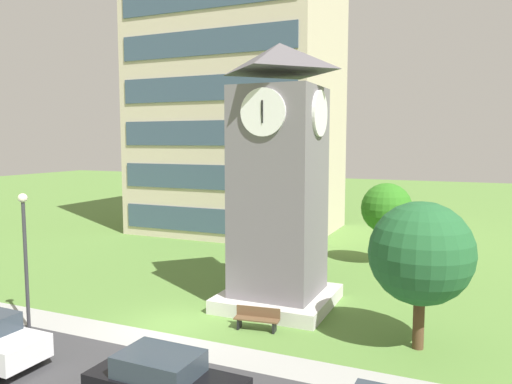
{
  "coord_description": "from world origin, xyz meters",
  "views": [
    {
      "loc": [
        10.93,
        -16.45,
        7.45
      ],
      "look_at": [
        1.55,
        4.95,
        5.01
      ],
      "focal_mm": 34.62,
      "sensor_mm": 36.0,
      "label": 1
    }
  ],
  "objects_px": {
    "tree_near_tower": "(421,254)",
    "parked_car_black": "(165,383)",
    "park_bench": "(257,318)",
    "tree_by_building": "(387,209)",
    "clock_tower": "(279,190)",
    "street_lamp": "(25,245)"
  },
  "relations": [
    {
      "from": "parked_car_black",
      "to": "park_bench",
      "type": "bearing_deg",
      "value": 90.81
    },
    {
      "from": "street_lamp",
      "to": "park_bench",
      "type": "bearing_deg",
      "value": 22.86
    },
    {
      "from": "clock_tower",
      "to": "tree_near_tower",
      "type": "xyz_separation_m",
      "value": [
        6.31,
        -2.41,
        -1.77
      ]
    },
    {
      "from": "street_lamp",
      "to": "parked_car_black",
      "type": "xyz_separation_m",
      "value": [
        8.47,
        -3.0,
        -2.53
      ]
    },
    {
      "from": "tree_by_building",
      "to": "park_bench",
      "type": "bearing_deg",
      "value": -103.38
    },
    {
      "from": "clock_tower",
      "to": "tree_near_tower",
      "type": "bearing_deg",
      "value": -20.9
    },
    {
      "from": "park_bench",
      "to": "tree_by_building",
      "type": "height_order",
      "value": "tree_by_building"
    },
    {
      "from": "tree_near_tower",
      "to": "tree_by_building",
      "type": "height_order",
      "value": "tree_near_tower"
    },
    {
      "from": "tree_by_building",
      "to": "parked_car_black",
      "type": "distance_m",
      "value": 19.42
    },
    {
      "from": "parked_car_black",
      "to": "tree_near_tower",
      "type": "bearing_deg",
      "value": 50.81
    },
    {
      "from": "tree_near_tower",
      "to": "tree_by_building",
      "type": "bearing_deg",
      "value": 104.44
    },
    {
      "from": "clock_tower",
      "to": "tree_by_building",
      "type": "relative_size",
      "value": 2.35
    },
    {
      "from": "park_bench",
      "to": "tree_by_building",
      "type": "xyz_separation_m",
      "value": [
        2.97,
        12.49,
        2.96
      ]
    },
    {
      "from": "street_lamp",
      "to": "tree_by_building",
      "type": "relative_size",
      "value": 1.09
    },
    {
      "from": "clock_tower",
      "to": "tree_near_tower",
      "type": "relative_size",
      "value": 2.18
    },
    {
      "from": "clock_tower",
      "to": "park_bench",
      "type": "height_order",
      "value": "clock_tower"
    },
    {
      "from": "tree_by_building",
      "to": "parked_car_black",
      "type": "relative_size",
      "value": 1.12
    },
    {
      "from": "tree_near_tower",
      "to": "parked_car_black",
      "type": "distance_m",
      "value": 9.72
    },
    {
      "from": "tree_near_tower",
      "to": "tree_by_building",
      "type": "relative_size",
      "value": 1.08
    },
    {
      "from": "clock_tower",
      "to": "tree_by_building",
      "type": "bearing_deg",
      "value": 70.73
    },
    {
      "from": "tree_near_tower",
      "to": "parked_car_black",
      "type": "relative_size",
      "value": 1.21
    },
    {
      "from": "tree_near_tower",
      "to": "parked_car_black",
      "type": "xyz_separation_m",
      "value": [
        -5.91,
        -7.25,
        -2.62
      ]
    }
  ]
}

